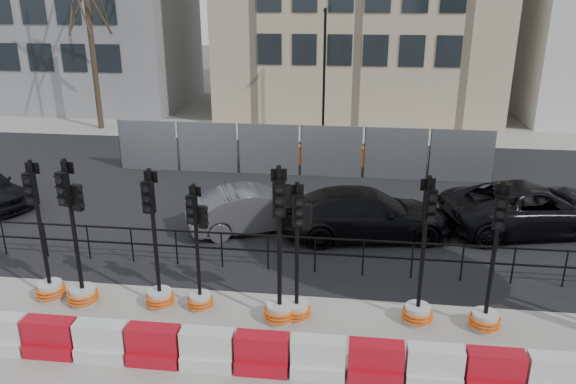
# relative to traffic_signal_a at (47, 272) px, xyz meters

# --- Properties ---
(ground) EXTENTS (120.00, 120.00, 0.00)m
(ground) POSITION_rel_traffic_signal_a_xyz_m (4.81, 0.81, -0.70)
(ground) COLOR #51514C
(ground) RESTS_ON ground
(sidewalk_near) EXTENTS (40.00, 6.00, 0.02)m
(sidewalk_near) POSITION_rel_traffic_signal_a_xyz_m (4.81, -2.19, -0.69)
(sidewalk_near) COLOR gray
(sidewalk_near) RESTS_ON ground
(road) EXTENTS (40.00, 14.00, 0.03)m
(road) POSITION_rel_traffic_signal_a_xyz_m (4.81, 7.81, -0.68)
(road) COLOR black
(road) RESTS_ON ground
(sidewalk_far) EXTENTS (40.00, 4.00, 0.02)m
(sidewalk_far) POSITION_rel_traffic_signal_a_xyz_m (4.81, 16.81, -0.69)
(sidewalk_far) COLOR gray
(sidewalk_far) RESTS_ON ground
(kerb_railing) EXTENTS (18.00, 0.04, 1.00)m
(kerb_railing) POSITION_rel_traffic_signal_a_xyz_m (4.81, 2.01, -0.01)
(kerb_railing) COLOR black
(kerb_railing) RESTS_ON ground
(heras_fencing) EXTENTS (14.33, 1.72, 2.00)m
(heras_fencing) POSITION_rel_traffic_signal_a_xyz_m (5.37, 10.67, -0.04)
(heras_fencing) COLOR gray
(heras_fencing) RESTS_ON ground
(lamp_post_far) EXTENTS (0.12, 0.56, 6.00)m
(lamp_post_far) POSITION_rel_traffic_signal_a_xyz_m (5.31, 15.79, 2.52)
(lamp_post_far) COLOR black
(lamp_post_far) RESTS_ON ground
(barrier_row) EXTENTS (12.55, 0.50, 0.80)m
(barrier_row) POSITION_rel_traffic_signal_a_xyz_m (4.81, -1.99, -0.33)
(barrier_row) COLOR red
(barrier_row) RESTS_ON ground
(traffic_signal_a) EXTENTS (0.67, 0.67, 3.38)m
(traffic_signal_a) POSITION_rel_traffic_signal_a_xyz_m (0.00, 0.00, 0.00)
(traffic_signal_a) COLOR #B9B9B5
(traffic_signal_a) RESTS_ON ground
(traffic_signal_b) EXTENTS (0.69, 0.69, 3.48)m
(traffic_signal_b) POSITION_rel_traffic_signal_a_xyz_m (0.88, -0.14, 0.13)
(traffic_signal_b) COLOR #B9B9B5
(traffic_signal_b) RESTS_ON ground
(traffic_signal_c) EXTENTS (0.65, 0.65, 3.30)m
(traffic_signal_c) POSITION_rel_traffic_signal_a_xyz_m (2.64, -0.01, -0.02)
(traffic_signal_c) COLOR #B9B9B5
(traffic_signal_c) RESTS_ON ground
(traffic_signal_d) EXTENTS (0.59, 0.59, 2.99)m
(traffic_signal_d) POSITION_rel_traffic_signal_a_xyz_m (3.58, 0.01, 0.01)
(traffic_signal_d) COLOR #B9B9B5
(traffic_signal_d) RESTS_ON ground
(traffic_signal_e) EXTENTS (0.70, 0.70, 3.54)m
(traffic_signal_e) POSITION_rel_traffic_signal_a_xyz_m (5.42, -0.28, 0.03)
(traffic_signal_e) COLOR #B9B9B5
(traffic_signal_e) RESTS_ON ground
(traffic_signal_f) EXTENTS (0.62, 0.62, 3.17)m
(traffic_signal_f) POSITION_rel_traffic_signal_a_xyz_m (5.79, -0.13, 0.06)
(traffic_signal_f) COLOR #B9B9B5
(traffic_signal_f) RESTS_ON ground
(traffic_signal_g) EXTENTS (0.66, 0.66, 3.35)m
(traffic_signal_g) POSITION_rel_traffic_signal_a_xyz_m (8.39, 0.03, -0.01)
(traffic_signal_g) COLOR #B9B9B5
(traffic_signal_g) RESTS_ON ground
(traffic_signal_h) EXTENTS (0.65, 0.65, 3.32)m
(traffic_signal_h) POSITION_rel_traffic_signal_a_xyz_m (9.77, -0.05, -0.01)
(traffic_signal_h) COLOR #B9B9B5
(traffic_signal_h) RESTS_ON ground
(car_b) EXTENTS (4.47, 5.10, 1.33)m
(car_b) POSITION_rel_traffic_signal_a_xyz_m (4.03, 4.53, -0.03)
(car_b) COLOR #4B4B50
(car_b) RESTS_ON ground
(car_c) EXTENTS (3.62, 5.59, 1.43)m
(car_c) POSITION_rel_traffic_signal_a_xyz_m (7.28, 4.43, 0.02)
(car_c) COLOR black
(car_c) RESTS_ON ground
(car_d) EXTENTS (4.79, 6.34, 1.46)m
(car_d) POSITION_rel_traffic_signal_a_xyz_m (12.17, 5.47, 0.03)
(car_d) COLOR black
(car_d) RESTS_ON ground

